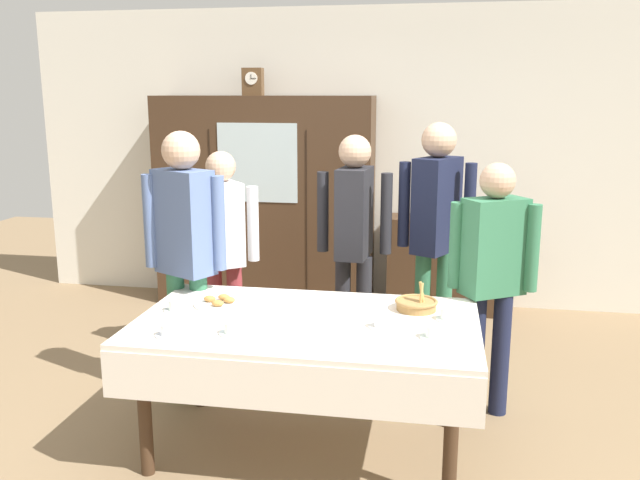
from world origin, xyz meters
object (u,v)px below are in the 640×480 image
Objects in this scene: tea_cup_far_right at (381,323)px; tea_cup_center at (448,315)px; tea_cup_mid_right at (433,333)px; spoon_center at (270,305)px; mantel_clock at (253,82)px; person_behind_table_left at (436,222)px; spoon_far_left at (291,315)px; tea_cup_far_left at (168,331)px; bread_basket at (416,304)px; tea_cup_near_right at (176,306)px; person_behind_table_right at (493,266)px; person_near_right_end at (354,229)px; spoon_mid_right at (243,318)px; wall_cabinet at (265,202)px; bookshelf_low at (448,265)px; book_stack at (450,215)px; tea_cup_back_edge at (232,329)px; pastry_plate at (219,302)px; dining_table at (306,338)px; person_beside_shelf at (223,239)px.

tea_cup_far_right is 0.39m from tea_cup_center.
tea_cup_mid_right is 1.09× the size of spoon_center.
mantel_clock is 0.14× the size of person_behind_table_left.
tea_cup_far_right is at bearing -12.75° from spoon_far_left.
tea_cup_far_left is 0.54× the size of bread_basket.
mantel_clock reaches higher than tea_cup_near_right.
person_behind_table_right is (1.10, 0.56, 0.18)m from spoon_far_left.
person_near_right_end is at bearing -173.15° from person_behind_table_left.
spoon_center is at bearing 70.66° from spoon_mid_right.
spoon_far_left is (0.65, 0.04, -0.02)m from tea_cup_near_right.
wall_cabinet is 16.68× the size of spoon_center.
tea_cup_near_right is 1.45m from person_near_right_end.
tea_cup_far_left is (-1.41, -2.97, 0.35)m from bookshelf_low.
tea_cup_far_right is 0.08× the size of person_near_right_end.
person_behind_table_right reaches higher than book_stack.
wall_cabinet is 2.67m from spoon_mid_right.
mantel_clock is at bearing 109.56° from spoon_far_left.
person_near_right_end is at bearing -115.09° from book_stack.
tea_cup_back_edge reaches higher than spoon_mid_right.
pastry_plate is 1.62m from person_behind_table_right.
bookshelf_low is at bearing 67.06° from spoon_mid_right.
spoon_mid_right is at bearing -178.68° from dining_table.
tea_cup_mid_right is 1.01m from tea_cup_back_edge.
spoon_center is at bearing -110.53° from person_near_right_end.
mantel_clock reaches higher than bread_basket.
tea_cup_far_left is at bearing -141.77° from spoon_far_left.
person_behind_table_left is (-0.12, -1.37, 0.19)m from book_stack.
person_behind_table_right is (0.60, 0.68, 0.16)m from tea_cup_far_right.
wall_cabinet is at bearing 93.64° from person_beside_shelf.
tea_cup_mid_right is 1.00× the size of tea_cup_near_right.
bread_basket is at bearing 27.95° from dining_table.
person_beside_shelf is at bearing 166.98° from person_behind_table_right.
person_behind_table_right reaches higher than spoon_mid_right.
person_near_right_end is at bearing 103.76° from tea_cup_far_right.
person_near_right_end reaches higher than tea_cup_back_edge.
tea_cup_near_right is 1.09× the size of spoon_mid_right.
pastry_plate is at bearing 80.41° from tea_cup_far_left.
person_behind_table_left is at bearing 51.80° from spoon_mid_right.
spoon_center is at bearing 135.39° from spoon_far_left.
bookshelf_low is at bearing 66.69° from spoon_center.
tea_cup_far_right is at bearing 17.06° from tea_cup_back_edge.
mantel_clock reaches higher than spoon_far_left.
person_near_right_end reaches higher than bread_basket.
wall_cabinet is at bearing 134.52° from person_behind_table_right.
pastry_plate is at bearing -163.53° from person_behind_table_right.
bread_basket is 2.02× the size of spoon_center.
spoon_mid_right is 0.27m from spoon_center.
bread_basket is (-0.21, -2.34, 0.36)m from bookshelf_low.
wall_cabinet is at bearing 105.38° from spoon_center.
person_near_right_end is at bearing 113.07° from tea_cup_mid_right.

